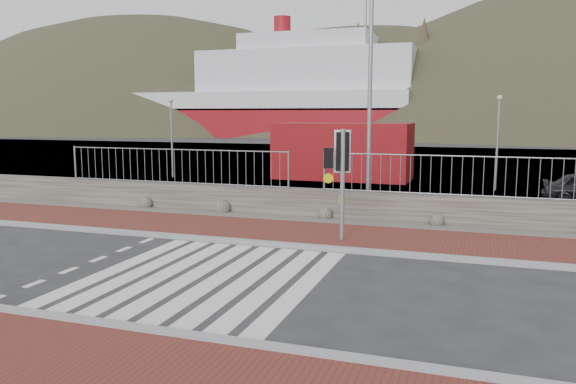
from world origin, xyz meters
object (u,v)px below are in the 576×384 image
(shipping_container, at_px, (343,151))
(traffic_signal_far, at_px, (341,161))
(streetlight, at_px, (374,80))
(ferry, at_px, (265,99))

(shipping_container, bearing_deg, traffic_signal_far, -75.82)
(traffic_signal_far, distance_m, streetlight, 4.73)
(ferry, bearing_deg, streetlight, -65.99)
(ferry, xyz_separation_m, streetlight, (26.62, -59.75, -0.95))
(streetlight, relative_size, shipping_container, 1.14)
(ferry, bearing_deg, traffic_signal_far, -67.44)
(ferry, distance_m, shipping_container, 55.22)
(traffic_signal_far, xyz_separation_m, streetlight, (0.07, 4.15, 2.28))
(traffic_signal_far, height_order, shipping_container, traffic_signal_far)
(ferry, distance_m, traffic_signal_far, 69.27)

